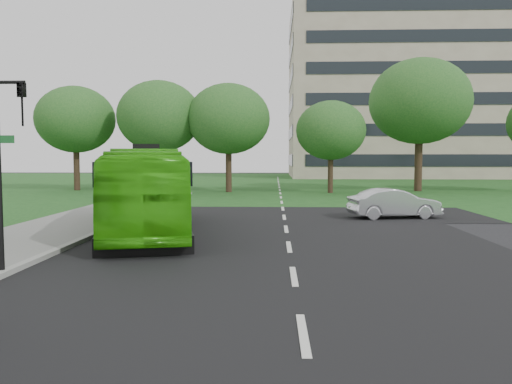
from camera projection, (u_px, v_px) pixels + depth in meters
ground at (291, 260)px, 14.17m from camera, size 160.00×160.00×0.00m
street_surfaces at (276, 196)px, 36.86m from camera, size 120.00×120.00×0.15m
office_building at (425, 93)px, 74.25m from camera, size 40.10×20.10×25.00m
tree_park_a at (159, 117)px, 41.90m from camera, size 7.03×7.03×9.34m
tree_park_b at (229, 119)px, 41.30m from camera, size 6.87×6.87×9.01m
tree_park_c at (331, 131)px, 40.30m from camera, size 5.63×5.63×7.48m
tree_park_d at (420, 102)px, 42.29m from camera, size 8.53×8.53×11.28m
tree_park_f at (75, 120)px, 43.50m from camera, size 6.82×6.82×9.10m
bus at (147, 191)px, 19.59m from camera, size 5.31×11.84×3.21m
sedan at (394, 203)px, 23.89m from camera, size 4.50×2.25×1.42m
traffic_light at (4, 151)px, 12.08m from camera, size 0.84×0.24×5.24m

